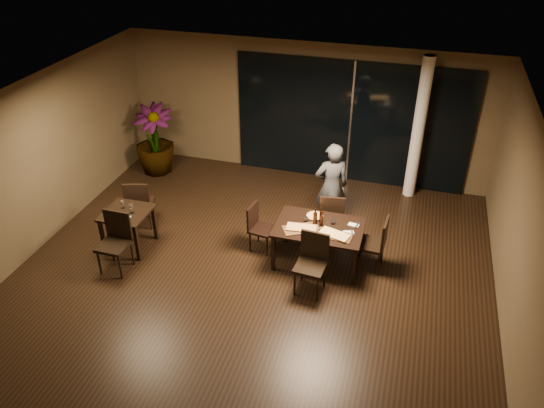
{
  "coord_description": "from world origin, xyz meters",
  "views": [
    {
      "loc": [
        2.3,
        -6.61,
        5.83
      ],
      "look_at": [
        0.16,
        0.81,
        1.05
      ],
      "focal_mm": 35.0,
      "sensor_mm": 36.0,
      "label": 1
    }
  ],
  "objects_px": {
    "potted_plant": "(154,140)",
    "bottle_a": "(315,217)",
    "bottle_c": "(321,214)",
    "main_table": "(319,230)",
    "chair_side_far": "(139,202)",
    "chair_side_near": "(116,238)",
    "chair_main_left": "(258,225)",
    "chair_main_right": "(377,241)",
    "diner": "(331,186)",
    "chair_main_near": "(312,259)",
    "side_table": "(127,218)",
    "chair_main_far": "(332,214)",
    "bottle_b": "(322,220)"
  },
  "relations": [
    {
      "from": "potted_plant",
      "to": "bottle_a",
      "type": "xyz_separation_m",
      "value": [
        4.18,
        -2.28,
        0.12
      ]
    },
    {
      "from": "potted_plant",
      "to": "bottle_c",
      "type": "distance_m",
      "value": 4.77
    },
    {
      "from": "main_table",
      "to": "chair_side_far",
      "type": "height_order",
      "value": "chair_side_far"
    },
    {
      "from": "chair_side_near",
      "to": "bottle_c",
      "type": "distance_m",
      "value": 3.53
    },
    {
      "from": "chair_main_left",
      "to": "potted_plant",
      "type": "relative_size",
      "value": 0.57
    },
    {
      "from": "chair_side_near",
      "to": "bottle_c",
      "type": "bearing_deg",
      "value": 21.48
    },
    {
      "from": "chair_main_right",
      "to": "potted_plant",
      "type": "xyz_separation_m",
      "value": [
        -5.24,
        2.2,
        0.24
      ]
    },
    {
      "from": "chair_main_right",
      "to": "diner",
      "type": "distance_m",
      "value": 1.5
    },
    {
      "from": "potted_plant",
      "to": "chair_main_near",
      "type": "bearing_deg",
      "value": -35.0
    },
    {
      "from": "side_table",
      "to": "chair_main_left",
      "type": "bearing_deg",
      "value": 14.92
    },
    {
      "from": "chair_main_left",
      "to": "chair_main_right",
      "type": "bearing_deg",
      "value": -81.46
    },
    {
      "from": "chair_main_far",
      "to": "chair_side_near",
      "type": "xyz_separation_m",
      "value": [
        -3.38,
        -1.83,
        0.05
      ]
    },
    {
      "from": "diner",
      "to": "bottle_c",
      "type": "distance_m",
      "value": 1.03
    },
    {
      "from": "bottle_b",
      "to": "diner",
      "type": "bearing_deg",
      "value": 92.51
    },
    {
      "from": "bottle_b",
      "to": "potted_plant",
      "type": "bearing_deg",
      "value": 152.0
    },
    {
      "from": "chair_side_near",
      "to": "bottle_a",
      "type": "xyz_separation_m",
      "value": [
        3.21,
        1.11,
        0.32
      ]
    },
    {
      "from": "chair_main_near",
      "to": "chair_main_right",
      "type": "xyz_separation_m",
      "value": [
        0.94,
        0.81,
        -0.02
      ]
    },
    {
      "from": "chair_main_left",
      "to": "chair_side_near",
      "type": "xyz_separation_m",
      "value": [
        -2.17,
        -1.19,
        0.09
      ]
    },
    {
      "from": "chair_main_far",
      "to": "bottle_b",
      "type": "relative_size",
      "value": 3.9
    },
    {
      "from": "main_table",
      "to": "bottle_a",
      "type": "xyz_separation_m",
      "value": [
        -0.08,
        0.03,
        0.24
      ]
    },
    {
      "from": "chair_main_right",
      "to": "bottle_c",
      "type": "height_order",
      "value": "bottle_c"
    },
    {
      "from": "chair_main_near",
      "to": "chair_main_right",
      "type": "relative_size",
      "value": 1.03
    },
    {
      "from": "side_table",
      "to": "chair_side_near",
      "type": "distance_m",
      "value": 0.59
    },
    {
      "from": "chair_main_right",
      "to": "bottle_a",
      "type": "xyz_separation_m",
      "value": [
        -1.06,
        -0.08,
        0.36
      ]
    },
    {
      "from": "side_table",
      "to": "chair_main_near",
      "type": "distance_m",
      "value": 3.45
    },
    {
      "from": "side_table",
      "to": "chair_main_left",
      "type": "xyz_separation_m",
      "value": [
        2.27,
        0.61,
        -0.12
      ]
    },
    {
      "from": "chair_main_far",
      "to": "bottle_c",
      "type": "relative_size",
      "value": 3.32
    },
    {
      "from": "main_table",
      "to": "diner",
      "type": "bearing_deg",
      "value": 91.03
    },
    {
      "from": "chair_main_near",
      "to": "bottle_c",
      "type": "height_order",
      "value": "bottle_c"
    },
    {
      "from": "chair_main_near",
      "to": "bottle_a",
      "type": "distance_m",
      "value": 0.82
    },
    {
      "from": "chair_main_far",
      "to": "bottle_b",
      "type": "height_order",
      "value": "bottle_b"
    },
    {
      "from": "bottle_a",
      "to": "bottle_c",
      "type": "xyz_separation_m",
      "value": [
        0.08,
        0.12,
        -0.02
      ]
    },
    {
      "from": "chair_side_near",
      "to": "bottle_b",
      "type": "bearing_deg",
      "value": 19.4
    },
    {
      "from": "chair_main_far",
      "to": "bottle_a",
      "type": "relative_size",
      "value": 2.99
    },
    {
      "from": "chair_main_right",
      "to": "chair_main_near",
      "type": "bearing_deg",
      "value": -45.15
    },
    {
      "from": "chair_main_left",
      "to": "bottle_b",
      "type": "height_order",
      "value": "bottle_b"
    },
    {
      "from": "diner",
      "to": "bottle_b",
      "type": "xyz_separation_m",
      "value": [
        0.05,
        -1.16,
        -0.0
      ]
    },
    {
      "from": "main_table",
      "to": "chair_main_right",
      "type": "xyz_separation_m",
      "value": [
        0.98,
        0.11,
        -0.12
      ]
    },
    {
      "from": "side_table",
      "to": "bottle_b",
      "type": "relative_size",
      "value": 3.19
    },
    {
      "from": "chair_main_right",
      "to": "potted_plant",
      "type": "height_order",
      "value": "potted_plant"
    },
    {
      "from": "potted_plant",
      "to": "bottle_c",
      "type": "height_order",
      "value": "potted_plant"
    },
    {
      "from": "chair_main_left",
      "to": "bottle_a",
      "type": "xyz_separation_m",
      "value": [
        1.04,
        -0.08,
        0.41
      ]
    },
    {
      "from": "main_table",
      "to": "bottle_b",
      "type": "relative_size",
      "value": 5.98
    },
    {
      "from": "chair_main_near",
      "to": "diner",
      "type": "relative_size",
      "value": 0.58
    },
    {
      "from": "chair_main_far",
      "to": "diner",
      "type": "bearing_deg",
      "value": -84.74
    },
    {
      "from": "bottle_c",
      "to": "chair_main_near",
      "type": "bearing_deg",
      "value": -87.06
    },
    {
      "from": "chair_side_far",
      "to": "bottle_a",
      "type": "relative_size",
      "value": 3.12
    },
    {
      "from": "side_table",
      "to": "diner",
      "type": "xyz_separation_m",
      "value": [
        3.38,
        1.68,
        0.25
      ]
    },
    {
      "from": "chair_side_far",
      "to": "bottle_c",
      "type": "distance_m",
      "value": 3.52
    },
    {
      "from": "diner",
      "to": "bottle_c",
      "type": "height_order",
      "value": "diner"
    }
  ]
}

